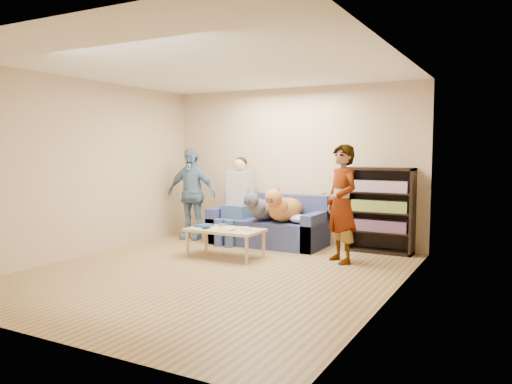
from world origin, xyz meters
The scene contains 27 objects.
ground centered at (0.00, 0.00, 0.00)m, with size 5.00×5.00×0.00m, color brown.
ceiling centered at (0.00, 0.00, 2.60)m, with size 5.00×5.00×0.00m, color white.
wall_back centered at (0.00, 2.50, 1.30)m, with size 4.50×4.50×0.00m, color tan.
wall_front centered at (0.00, -2.50, 1.30)m, with size 4.50×4.50×0.00m, color tan.
wall_left centered at (-2.25, 0.00, 1.30)m, with size 5.00×5.00×0.00m, color tan.
wall_right centered at (2.25, 0.00, 1.30)m, with size 5.00×5.00×0.00m, color tan.
blanket centered at (0.43, 1.89, 0.49)m, with size 0.38×0.32×0.13m, color #A3A2A7.
person_standing_right centered at (1.25, 1.39, 0.82)m, with size 0.60×0.39×1.65m, color gray.
person_standing_left centered at (-1.67, 1.90, 0.80)m, with size 0.94×0.39×1.60m, color #6986A8.
held_controller centered at (1.05, 1.19, 0.98)m, with size 0.04×0.11×0.03m, color silver.
notebook_blue centered at (-0.75, 0.95, 0.43)m, with size 0.20×0.26×0.03m, color navy.
papers centered at (-0.30, 0.80, 0.43)m, with size 0.26×0.20×0.01m, color silver.
magazine centered at (-0.27, 0.82, 0.44)m, with size 0.22×0.17×0.01m, color #B0A38D.
camera_silver centered at (-0.47, 1.02, 0.45)m, with size 0.11×0.06×0.05m, color silver.
controller_a centered at (-0.07, 1.00, 0.43)m, with size 0.04×0.13×0.03m, color white.
controller_b centered at (0.01, 0.92, 0.43)m, with size 0.09×0.06×0.03m, color silver.
headphone_cup_a centered at (-0.15, 0.88, 0.43)m, with size 0.07×0.07×0.02m, color white.
headphone_cup_b centered at (-0.15, 0.96, 0.43)m, with size 0.07×0.07×0.02m, color silver.
pen_orange centered at (-0.37, 0.74, 0.42)m, with size 0.01×0.01×0.14m, color orange.
pen_black centered at (-0.23, 1.08, 0.42)m, with size 0.01×0.01×0.14m, color black.
wallet centered at (-0.60, 0.78, 0.43)m, with size 0.07×0.12×0.01m, color black.
sofa centered at (-0.25, 2.10, 0.28)m, with size 1.90×0.85×0.82m.
person_seated centered at (-0.78, 1.97, 0.77)m, with size 0.40×0.73×1.47m.
dog_gray centered at (-0.24, 1.90, 0.62)m, with size 0.38×1.24×0.55m.
dog_tan centered at (0.11, 1.92, 0.65)m, with size 0.43×1.18×0.63m.
coffee_table centered at (-0.35, 0.90, 0.37)m, with size 1.10×0.60×0.42m.
bookshelf centered at (1.55, 2.33, 0.68)m, with size 1.00×0.34×1.30m.
Camera 1 is at (3.46, -5.22, 1.59)m, focal length 35.00 mm.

